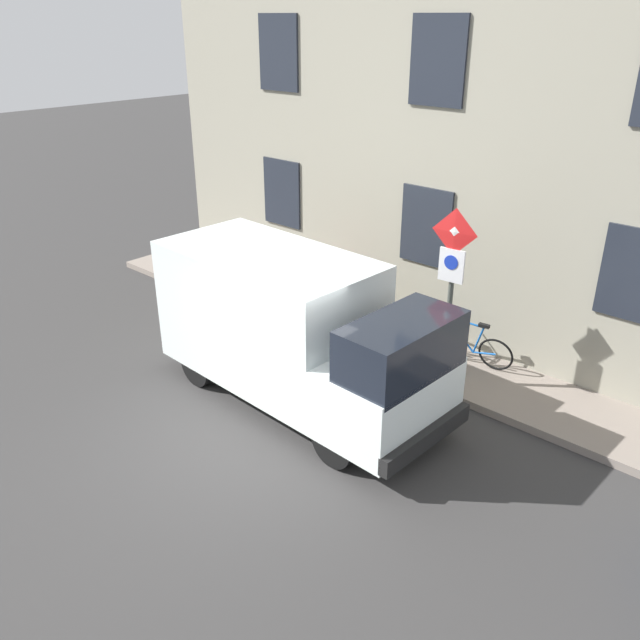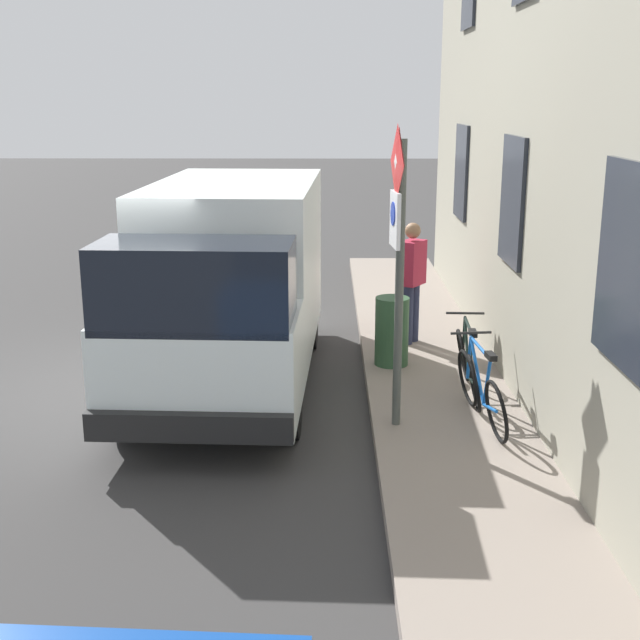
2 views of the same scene
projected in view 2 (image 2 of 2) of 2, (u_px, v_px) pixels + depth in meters
name	position (u px, v px, depth m)	size (l,w,h in m)	color
ground_plane	(116.00, 389.00, 10.49)	(80.00, 80.00, 0.00)	#353433
sidewalk_slab	(435.00, 384.00, 10.44)	(1.71, 16.10, 0.14)	gray
building_facade	(552.00, 84.00, 9.49)	(0.75, 14.10, 7.38)	gray
sign_post_stacked	(397.00, 235.00, 8.47)	(0.17, 0.56, 3.04)	#474C47
delivery_van	(231.00, 280.00, 10.41)	(2.22, 5.41, 2.50)	white
bicycle_blue	(481.00, 390.00, 8.95)	(0.46, 1.72, 0.89)	black
bicycle_black	(468.00, 365.00, 9.78)	(0.46, 1.72, 0.89)	black
pedestrian	(411.00, 279.00, 11.75)	(0.44, 0.48, 1.72)	#262B47
litter_bin	(392.00, 331.00, 10.89)	(0.44, 0.44, 0.90)	#2D5133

